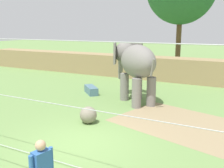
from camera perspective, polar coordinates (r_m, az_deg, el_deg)
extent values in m
plane|color=#6B8E4C|center=(9.24, -6.83, -12.70)|extent=(120.00, 120.00, 0.00)
cube|color=#937F5B|center=(11.25, 15.80, -8.45)|extent=(6.41, 5.13, 0.01)
cube|color=#997F56|center=(19.95, 13.40, 3.10)|extent=(36.00, 1.80, 1.70)
cylinder|color=gray|center=(14.23, 2.71, -0.60)|extent=(0.46, 0.46, 1.47)
cylinder|color=gray|center=(14.56, 5.64, -0.35)|extent=(0.46, 0.46, 1.47)
cylinder|color=gray|center=(12.90, 5.33, -1.97)|extent=(0.46, 0.46, 1.47)
cylinder|color=gray|center=(13.26, 8.48, -1.66)|extent=(0.46, 0.46, 1.47)
ellipsoid|color=gray|center=(13.47, 5.62, 4.90)|extent=(3.02, 2.92, 1.68)
ellipsoid|color=gray|center=(14.99, 2.76, 6.81)|extent=(1.55, 1.55, 1.21)
cube|color=gray|center=(14.65, 0.64, 6.70)|extent=(0.47, 0.91, 1.16)
cube|color=gray|center=(15.15, 5.12, 6.83)|extent=(0.94, 0.37, 1.16)
cylinder|color=gray|center=(15.45, 2.08, 5.35)|extent=(0.61, 0.59, 0.66)
cylinder|color=gray|center=(15.62, 1.89, 3.72)|extent=(0.46, 0.45, 0.62)
cylinder|color=gray|center=(15.77, 1.76, 2.21)|extent=(0.30, 0.30, 0.58)
cylinder|color=gray|center=(12.15, 8.76, 3.53)|extent=(0.31, 0.29, 0.84)
sphere|color=gray|center=(10.93, -5.15, -6.69)|extent=(0.70, 0.70, 0.70)
cylinder|color=#B7B7BC|center=(7.38, -17.35, -14.11)|extent=(10.75, 0.02, 0.02)
cylinder|color=#B7B7BC|center=(6.87, -18.12, -3.10)|extent=(10.75, 0.02, 0.02)
cylinder|color=#B7B7BC|center=(6.66, -18.95, 9.12)|extent=(10.75, 0.02, 0.02)
cube|color=#3366B2|center=(5.77, -15.00, -16.30)|extent=(0.29, 0.40, 0.56)
sphere|color=tan|center=(5.60, -15.22, -12.69)|extent=(0.22, 0.22, 0.22)
cylinder|color=#3366B2|center=(5.66, -17.06, -17.05)|extent=(0.11, 0.11, 0.54)
cylinder|color=#3366B2|center=(5.90, -13.03, -15.56)|extent=(0.11, 0.11, 0.54)
cube|color=black|center=(6.07, -13.25, -17.09)|extent=(0.03, 0.07, 0.14)
cube|color=slate|center=(15.74, -4.54, -1.30)|extent=(1.37, 1.32, 0.44)
cylinder|color=brown|center=(23.99, 14.15, 8.14)|extent=(0.44, 0.44, 4.69)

